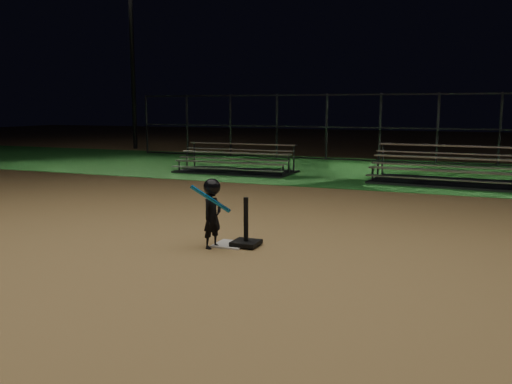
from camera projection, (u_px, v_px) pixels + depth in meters
name	position (u px, v px, depth m)	size (l,w,h in m)	color
ground	(231.00, 245.00, 7.98)	(80.00, 80.00, 0.00)	#9B7846
grass_strip	(363.00, 171.00, 17.13)	(60.00, 8.00, 0.01)	#1E5D21
home_plate	(231.00, 244.00, 7.98)	(0.45, 0.45, 0.02)	beige
batting_tee	(246.00, 237.00, 7.89)	(0.38, 0.38, 0.70)	black
child_batter	(212.00, 211.00, 7.76)	(0.49, 0.53, 1.01)	black
bleacher_left	(235.00, 167.00, 16.68)	(3.58, 1.75, 0.88)	#BABBC0
bleacher_right	(451.00, 176.00, 14.20)	(4.18, 2.27, 0.99)	#AAA9AE
backstop_fence	(380.00, 128.00, 19.68)	(20.08, 0.08, 2.50)	#38383D
light_pole_left	(131.00, 43.00, 25.34)	(0.90, 0.53, 8.30)	#2D2D30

